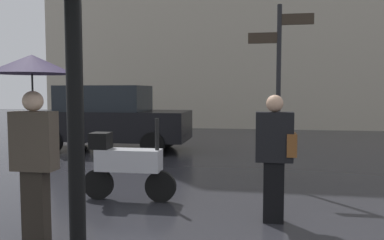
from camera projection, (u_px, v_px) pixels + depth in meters
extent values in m
cylinder|color=black|center=(77.00, 181.00, 1.67)|extent=(0.07, 0.07, 2.49)
cube|color=#2A241E|center=(36.00, 206.00, 4.20)|extent=(0.26, 0.16, 0.78)
cube|color=#473D33|center=(34.00, 141.00, 4.15)|extent=(0.47, 0.21, 0.63)
sphere|color=beige|center=(33.00, 101.00, 4.12)|extent=(0.22, 0.22, 0.22)
cylinder|color=black|center=(32.00, 88.00, 4.11)|extent=(0.02, 0.02, 0.30)
cone|color=#281F39|center=(32.00, 64.00, 4.09)|extent=(0.89, 0.89, 0.20)
cube|color=black|center=(273.00, 192.00, 4.83)|extent=(0.25, 0.16, 0.76)
cube|color=black|center=(274.00, 137.00, 4.78)|extent=(0.45, 0.20, 0.61)
sphere|color=tan|center=(275.00, 103.00, 4.75)|extent=(0.21, 0.21, 0.21)
cube|color=brown|center=(291.00, 145.00, 4.75)|extent=(0.12, 0.24, 0.28)
cylinder|color=black|center=(161.00, 186.00, 5.72)|extent=(0.46, 0.09, 0.46)
cylinder|color=black|center=(98.00, 184.00, 5.87)|extent=(0.46, 0.09, 0.46)
cube|color=silver|center=(129.00, 160.00, 5.77)|extent=(0.96, 0.32, 0.32)
cube|color=black|center=(101.00, 141.00, 5.82)|extent=(0.28, 0.28, 0.24)
cylinder|color=black|center=(157.00, 137.00, 5.67)|extent=(0.06, 0.06, 0.55)
cube|color=black|center=(112.00, 125.00, 10.75)|extent=(4.21, 1.66, 0.78)
cube|color=black|center=(105.00, 98.00, 10.73)|extent=(2.32, 1.53, 0.69)
cylinder|color=black|center=(167.00, 137.00, 11.38)|extent=(0.61, 0.18, 0.61)
cylinder|color=black|center=(153.00, 144.00, 9.74)|extent=(0.61, 0.18, 0.61)
cylinder|color=black|center=(79.00, 135.00, 11.82)|extent=(0.61, 0.18, 0.61)
cylinder|color=black|center=(51.00, 142.00, 10.18)|extent=(0.61, 0.18, 0.61)
cylinder|color=black|center=(278.00, 96.00, 6.63)|extent=(0.08, 0.08, 3.08)
cube|color=#33281E|center=(297.00, 19.00, 6.49)|extent=(0.56, 0.04, 0.18)
cube|color=#33281E|center=(264.00, 38.00, 6.60)|extent=(0.52, 0.04, 0.18)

